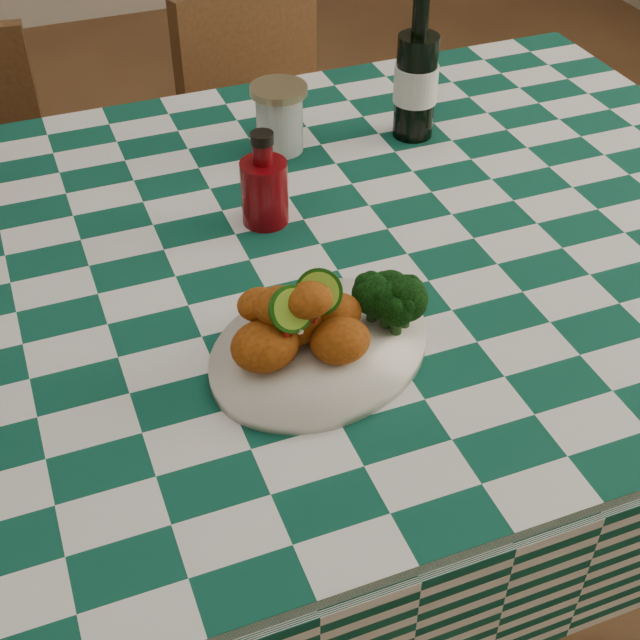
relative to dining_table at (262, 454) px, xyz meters
name	(u,v)px	position (x,y,z in m)	size (l,w,h in m)	color
ground	(270,591)	(0.00, 0.00, -0.39)	(5.00, 5.00, 0.00)	brown
dining_table	(262,454)	(0.00, 0.00, 0.00)	(1.66, 1.06, 0.79)	#0C4737
plate	(320,350)	(0.02, -0.21, 0.40)	(0.29, 0.22, 0.02)	white
fried_chicken_pile	(307,316)	(0.00, -0.21, 0.46)	(0.15, 0.11, 0.09)	#AE4F10
broccoli_side	(388,298)	(0.11, -0.20, 0.44)	(0.09, 0.09, 0.07)	black
ketchup_bottle	(264,178)	(0.05, 0.08, 0.46)	(0.07, 0.07, 0.14)	#5F0409
mason_jar	(280,118)	(0.14, 0.27, 0.45)	(0.09, 0.09, 0.11)	#B2BCBA
beer_bottle	(417,66)	(0.36, 0.24, 0.51)	(0.07, 0.07, 0.24)	black
wooden_chair_right	(302,181)	(0.34, 0.74, 0.03)	(0.38, 0.40, 0.84)	#472814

